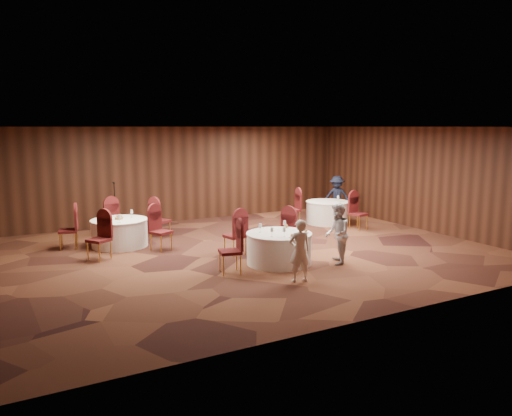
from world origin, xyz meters
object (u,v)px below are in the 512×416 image
table_main (279,248)px  man_c (337,197)px  table_left (120,233)px  mic_stand (116,219)px  woman_a (300,251)px  woman_b (337,234)px  table_right (327,212)px

table_main → man_c: 6.59m
table_main → table_left: same height
table_left → mic_stand: size_ratio=0.96×
table_left → man_c: (7.88, 0.77, 0.36)m
man_c → mic_stand: bearing=-141.7°
table_main → woman_a: woman_a is taller
man_c → woman_b: bearing=-82.2°
table_right → mic_stand: (-6.62, 1.69, 0.08)m
woman_a → woman_b: size_ratio=0.92×
mic_stand → table_main: bearing=-63.3°
woman_b → man_c: (3.78, 4.95, 0.02)m
woman_a → man_c: 7.79m
table_main → man_c: man_c is taller
table_left → man_c: 7.92m
table_right → woman_b: size_ratio=1.00×
woman_b → woman_a: bearing=-31.9°
mic_stand → woman_b: (3.82, -5.86, 0.27)m
table_main → woman_b: woman_b is taller
table_left → woman_b: (4.10, -4.18, 0.34)m
table_right → mic_stand: mic_stand is taller
table_main → woman_a: size_ratio=1.17×
mic_stand → woman_a: (2.28, -6.60, 0.21)m
mic_stand → man_c: mic_stand is taller
table_left → man_c: size_ratio=1.02×
table_right → woman_b: 5.03m
mic_stand → woman_a: size_ratio=1.19×
table_left → woman_a: bearing=-62.5°
mic_stand → man_c: bearing=-6.8°
mic_stand → woman_b: size_ratio=1.09×
mic_stand → woman_a: mic_stand is taller
table_main → mic_stand: (-2.62, 5.21, 0.08)m
table_main → table_left: 4.57m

